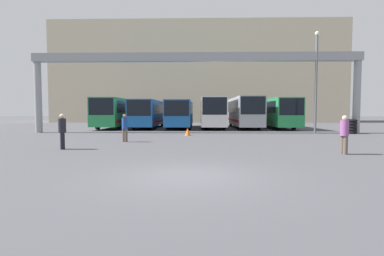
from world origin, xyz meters
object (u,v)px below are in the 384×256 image
(bus_slot_3, at_px, (212,111))
(traffic_cone, at_px, (188,132))
(bus_slot_2, at_px, (180,112))
(pedestrian_mid_right, at_px, (344,134))
(bus_slot_5, at_px, (275,112))
(pedestrian_far_center, at_px, (125,127))
(bus_slot_4, at_px, (244,111))
(lamp_post, at_px, (316,78))
(tire_stack, at_px, (350,126))
(bus_slot_0, at_px, (117,111))
(pedestrian_mid_left, at_px, (62,131))
(bus_slot_1, at_px, (149,112))

(bus_slot_3, height_order, traffic_cone, bus_slot_3)
(bus_slot_2, distance_m, pedestrian_mid_right, 21.78)
(pedestrian_mid_right, bearing_deg, bus_slot_5, -29.11)
(bus_slot_3, bearing_deg, pedestrian_far_center, -111.49)
(bus_slot_3, bearing_deg, bus_slot_4, 10.67)
(lamp_post, bearing_deg, bus_slot_4, 119.53)
(bus_slot_3, relative_size, tire_stack, 8.85)
(bus_slot_4, height_order, lamp_post, lamp_post)
(bus_slot_2, height_order, tire_stack, bus_slot_2)
(bus_slot_0, bearing_deg, bus_slot_3, 0.49)
(pedestrian_mid_left, bearing_deg, tire_stack, -77.29)
(bus_slot_5, xyz_separation_m, pedestrian_mid_right, (-2.22, -20.92, -0.93))
(pedestrian_mid_right, height_order, lamp_post, lamp_post)
(bus_slot_5, distance_m, tire_stack, 9.74)
(bus_slot_2, bearing_deg, bus_slot_0, -179.09)
(bus_slot_2, height_order, bus_slot_5, bus_slot_5)
(pedestrian_far_center, bearing_deg, bus_slot_4, 77.24)
(bus_slot_1, xyz_separation_m, pedestrian_mid_right, (11.97, -20.54, -0.85))
(bus_slot_3, bearing_deg, lamp_post, -43.00)
(bus_slot_1, relative_size, bus_slot_2, 1.09)
(bus_slot_0, relative_size, bus_slot_1, 0.90)
(pedestrian_mid_right, bearing_deg, pedestrian_far_center, 42.38)
(bus_slot_2, bearing_deg, bus_slot_1, 172.42)
(bus_slot_2, relative_size, tire_stack, 8.89)
(bus_slot_3, height_order, pedestrian_mid_left, bus_slot_3)
(bus_slot_4, distance_m, pedestrian_mid_left, 22.61)
(bus_slot_5, bearing_deg, bus_slot_0, -176.88)
(bus_slot_3, distance_m, tire_stack, 13.75)
(bus_slot_4, relative_size, pedestrian_far_center, 7.06)
(bus_slot_0, height_order, tire_stack, bus_slot_0)
(bus_slot_1, height_order, pedestrian_far_center, bus_slot_1)
(bus_slot_2, relative_size, bus_slot_3, 1.00)
(bus_slot_0, bearing_deg, tire_stack, -19.63)
(bus_slot_5, bearing_deg, bus_slot_2, -175.42)
(bus_slot_3, distance_m, bus_slot_5, 7.15)
(bus_slot_2, bearing_deg, bus_slot_5, 4.58)
(bus_slot_4, xyz_separation_m, pedestrian_far_center, (-9.49, -15.77, -1.02))
(bus_slot_4, bearing_deg, pedestrian_mid_right, -86.33)
(bus_slot_5, bearing_deg, pedestrian_far_center, -129.22)
(bus_slot_2, relative_size, bus_slot_4, 0.89)
(bus_slot_0, distance_m, pedestrian_far_center, 15.75)
(bus_slot_3, height_order, lamp_post, lamp_post)
(bus_slot_4, distance_m, pedestrian_far_center, 18.43)
(tire_stack, bearing_deg, bus_slot_5, 115.08)
(traffic_cone, bearing_deg, bus_slot_2, 96.83)
(pedestrian_mid_left, xyz_separation_m, traffic_cone, (5.83, 8.35, -0.64))
(bus_slot_2, xyz_separation_m, pedestrian_far_center, (-2.40, -15.12, -0.82))
(bus_slot_1, xyz_separation_m, bus_slot_5, (14.19, 0.38, 0.09))
(bus_slot_0, relative_size, bus_slot_2, 0.98)
(pedestrian_mid_right, bearing_deg, bus_slot_1, 7.18)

